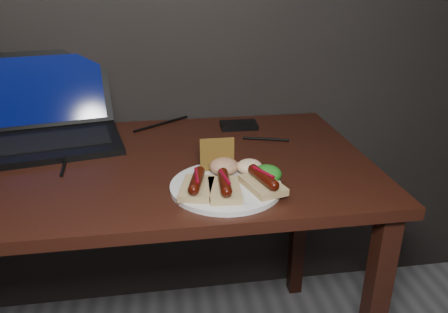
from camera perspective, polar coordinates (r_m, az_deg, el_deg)
desk at (r=1.24m, az=-14.30°, el=-4.61°), size 1.40×0.70×0.75m
laptop at (r=1.41m, az=-22.23°, el=3.93°), size 0.47×0.43×0.25m
hard_drive at (r=1.43m, az=1.94°, el=4.10°), size 0.12×0.08×0.02m
desk_cables at (r=1.33m, az=-15.43°, el=1.50°), size 1.02×0.44×0.01m
plate at (r=1.03m, az=0.25°, el=-3.92°), size 0.33×0.33×0.01m
bread_sausage_left at (r=0.99m, az=-3.56°, el=-3.70°), size 0.10×0.13×0.04m
bread_sausage_center at (r=0.98m, az=0.09°, el=-3.94°), size 0.08×0.12×0.04m
bread_sausage_right at (r=1.01m, az=5.11°, el=-3.28°), size 0.10×0.13×0.04m
crispbread at (r=1.08m, az=-0.91°, el=0.26°), size 0.08×0.01×0.08m
salad_greens at (r=1.04m, az=5.64°, el=-2.26°), size 0.07×0.07×0.04m
salsa_mound at (r=1.07m, az=-0.01°, el=-1.29°), size 0.07×0.07×0.04m
coleslaw_mound at (r=1.08m, az=3.35°, el=-1.34°), size 0.06×0.06×0.04m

